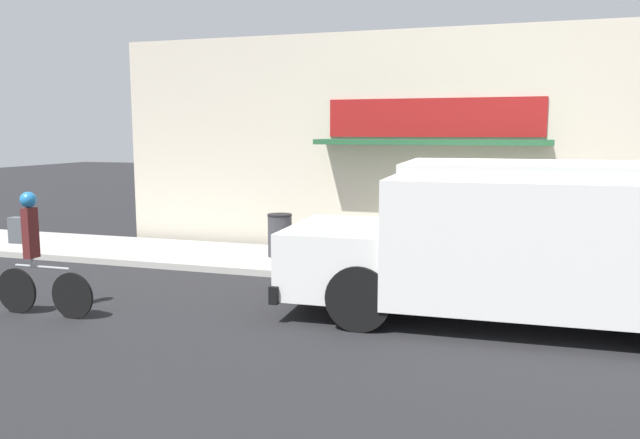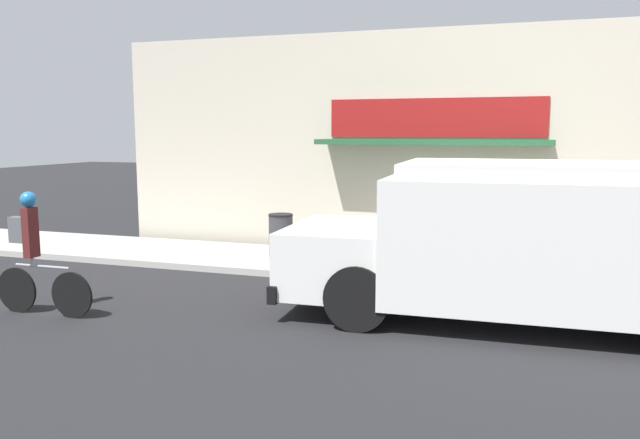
% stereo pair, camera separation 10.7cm
% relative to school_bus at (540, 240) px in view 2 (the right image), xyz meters
% --- Properties ---
extents(ground_plane, '(70.00, 70.00, 0.00)m').
position_rel_school_bus_xyz_m(ground_plane, '(-0.75, 1.33, -1.13)').
color(ground_plane, '#232326').
extents(sidewalk, '(28.00, 2.32, 0.12)m').
position_rel_school_bus_xyz_m(sidewalk, '(-0.75, 2.49, -1.07)').
color(sidewalk, '#ADAAA3').
rests_on(sidewalk, ground_plane).
extents(storefront, '(16.20, 1.04, 4.55)m').
position_rel_school_bus_xyz_m(storefront, '(-0.79, 3.97, 1.16)').
color(storefront, beige).
rests_on(storefront, ground_plane).
extents(school_bus, '(6.28, 2.80, 2.15)m').
position_rel_school_bus_xyz_m(school_bus, '(0.00, 0.00, 0.00)').
color(school_bus, white).
rests_on(school_bus, ground_plane).
extents(cyclist, '(1.58, 0.22, 1.73)m').
position_rel_school_bus_xyz_m(cyclist, '(-6.66, -1.76, -0.28)').
color(cyclist, black).
rests_on(cyclist, ground_plane).
extents(trash_bin, '(0.48, 0.48, 0.84)m').
position_rel_school_bus_xyz_m(trash_bin, '(-4.71, 2.59, -0.59)').
color(trash_bin, '#38383D').
rests_on(trash_bin, sidewalk).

